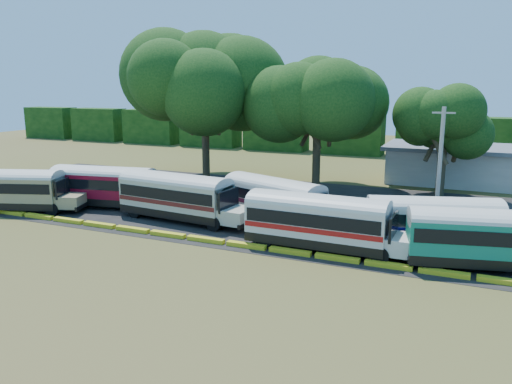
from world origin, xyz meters
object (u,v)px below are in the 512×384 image
at_px(bus_cream_west, 178,194).
at_px(bus_teal, 492,236).
at_px(bus_beige, 12,187).
at_px(tree_west, 204,78).
at_px(bus_white_red, 321,219).
at_px(bus_red, 106,184).

bearing_deg(bus_cream_west, bus_teal, 0.60).
distance_m(bus_beige, tree_west, 21.99).
bearing_deg(bus_white_red, bus_teal, 4.05).
xyz_separation_m(bus_cream_west, tree_west, (-6.14, 15.28, 8.94)).
distance_m(bus_beige, bus_red, 7.55).
bearing_deg(bus_red, bus_white_red, -19.71).
xyz_separation_m(bus_cream_west, bus_teal, (21.91, -1.90, -0.08)).
bearing_deg(bus_teal, bus_beige, 169.10).
bearing_deg(bus_red, bus_teal, -15.33).
bearing_deg(tree_west, bus_white_red, -44.23).
height_order(bus_cream_west, bus_teal, bus_cream_west).
bearing_deg(bus_beige, bus_white_red, -17.48).
bearing_deg(bus_red, bus_beige, -155.58).
xyz_separation_m(bus_red, bus_teal, (29.78, -3.00, -0.04)).
xyz_separation_m(bus_white_red, bus_teal, (9.82, 0.57, -0.03)).
height_order(bus_beige, bus_white_red, bus_white_red).
height_order(bus_white_red, tree_west, tree_west).
xyz_separation_m(bus_beige, tree_west, (7.99, 18.40, 9.00)).
relative_size(bus_cream_west, bus_teal, 1.04).
xyz_separation_m(bus_cream_west, bus_white_red, (12.09, -2.47, -0.04)).
distance_m(bus_white_red, tree_west, 26.98).
distance_m(bus_red, tree_west, 16.87).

